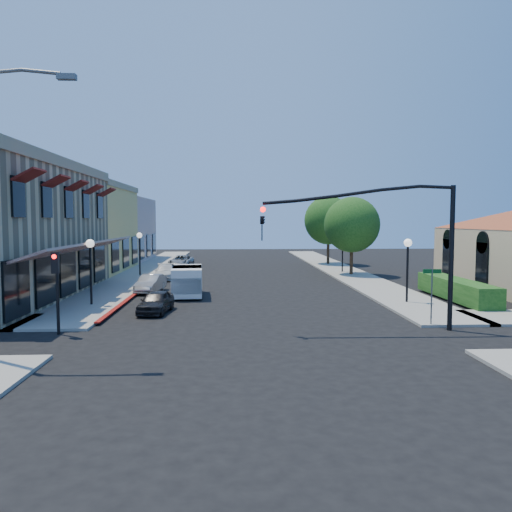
{
  "coord_description": "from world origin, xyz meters",
  "views": [
    {
      "loc": [
        -1.03,
        -18.57,
        4.58
      ],
      "look_at": [
        0.28,
        8.81,
        2.6
      ],
      "focal_mm": 35.0,
      "sensor_mm": 36.0,
      "label": 1
    }
  ],
  "objects_px": {
    "white_van": "(187,279)",
    "parked_car_d": "(181,261)",
    "lamppost_right_far": "(343,241)",
    "street_tree_b": "(328,220)",
    "secondary_signal": "(56,277)",
    "parked_car_c": "(165,272)",
    "street_name_sign": "(432,288)",
    "signal_mast_arm": "(401,232)",
    "lamppost_left_far": "(140,243)",
    "street_tree_a": "(352,225)",
    "lamppost_right_near": "(408,254)",
    "lamppost_left_near": "(90,255)",
    "parked_car_b": "(150,284)",
    "parked_car_a": "(156,302)"
  },
  "relations": [
    {
      "from": "lamppost_right_far",
      "to": "parked_car_d",
      "type": "bearing_deg",
      "value": 157.47
    },
    {
      "from": "lamppost_left_far",
      "to": "street_tree_b",
      "type": "bearing_deg",
      "value": 30.03
    },
    {
      "from": "signal_mast_arm",
      "to": "lamppost_right_near",
      "type": "xyz_separation_m",
      "value": [
        2.64,
        6.5,
        -1.35
      ]
    },
    {
      "from": "lamppost_right_far",
      "to": "street_name_sign",
      "type": "bearing_deg",
      "value": -92.63
    },
    {
      "from": "signal_mast_arm",
      "to": "street_name_sign",
      "type": "relative_size",
      "value": 3.2
    },
    {
      "from": "parked_car_b",
      "to": "parked_car_d",
      "type": "relative_size",
      "value": 0.82
    },
    {
      "from": "street_tree_a",
      "to": "street_name_sign",
      "type": "xyz_separation_m",
      "value": [
        -1.3,
        -19.8,
        -2.5
      ]
    },
    {
      "from": "signal_mast_arm",
      "to": "parked_car_a",
      "type": "height_order",
      "value": "signal_mast_arm"
    },
    {
      "from": "street_name_sign",
      "to": "lamppost_right_near",
      "type": "xyz_separation_m",
      "value": [
        1.0,
        5.8,
        1.04
      ]
    },
    {
      "from": "parked_car_b",
      "to": "white_van",
      "type": "bearing_deg",
      "value": -27.43
    },
    {
      "from": "parked_car_a",
      "to": "parked_car_d",
      "type": "xyz_separation_m",
      "value": [
        -1.19,
        24.01,
        0.03
      ]
    },
    {
      "from": "street_tree_a",
      "to": "parked_car_c",
      "type": "relative_size",
      "value": 1.67
    },
    {
      "from": "street_tree_b",
      "to": "street_name_sign",
      "type": "bearing_deg",
      "value": -92.5
    },
    {
      "from": "parked_car_c",
      "to": "parked_car_b",
      "type": "bearing_deg",
      "value": -95.38
    },
    {
      "from": "lamppost_left_near",
      "to": "parked_car_c",
      "type": "xyz_separation_m",
      "value": [
        2.3,
        12.0,
        -2.17
      ]
    },
    {
      "from": "lamppost_left_far",
      "to": "parked_car_c",
      "type": "distance_m",
      "value": 3.74
    },
    {
      "from": "parked_car_b",
      "to": "parked_car_a",
      "type": "bearing_deg",
      "value": -71.35
    },
    {
      "from": "white_van",
      "to": "parked_car_d",
      "type": "distance_m",
      "value": 18.87
    },
    {
      "from": "parked_car_d",
      "to": "signal_mast_arm",
      "type": "bearing_deg",
      "value": -61.27
    },
    {
      "from": "street_tree_a",
      "to": "signal_mast_arm",
      "type": "relative_size",
      "value": 0.81
    },
    {
      "from": "lamppost_left_far",
      "to": "lamppost_right_near",
      "type": "relative_size",
      "value": 1.0
    },
    {
      "from": "street_tree_b",
      "to": "lamppost_left_near",
      "type": "xyz_separation_m",
      "value": [
        -17.3,
        -24.0,
        -1.81
      ]
    },
    {
      "from": "lamppost_right_near",
      "to": "parked_car_a",
      "type": "relative_size",
      "value": 1.1
    },
    {
      "from": "lamppost_left_near",
      "to": "lamppost_right_far",
      "type": "relative_size",
      "value": 1.0
    },
    {
      "from": "signal_mast_arm",
      "to": "lamppost_left_near",
      "type": "xyz_separation_m",
      "value": [
        -14.36,
        6.5,
        -1.35
      ]
    },
    {
      "from": "lamppost_left_near",
      "to": "parked_car_d",
      "type": "bearing_deg",
      "value": 83.51
    },
    {
      "from": "street_tree_a",
      "to": "lamppost_left_near",
      "type": "distance_m",
      "value": 22.3
    },
    {
      "from": "parked_car_c",
      "to": "parked_car_d",
      "type": "distance_m",
      "value": 10.02
    },
    {
      "from": "lamppost_left_far",
      "to": "white_van",
      "type": "distance_m",
      "value": 11.85
    },
    {
      "from": "street_tree_a",
      "to": "parked_car_d",
      "type": "distance_m",
      "value": 17.21
    },
    {
      "from": "street_tree_a",
      "to": "lamppost_left_far",
      "type": "bearing_deg",
      "value": 180.0
    },
    {
      "from": "street_tree_b",
      "to": "lamppost_left_far",
      "type": "xyz_separation_m",
      "value": [
        -17.3,
        -10.0,
        -1.81
      ]
    },
    {
      "from": "street_name_sign",
      "to": "parked_car_a",
      "type": "relative_size",
      "value": 0.77
    },
    {
      "from": "secondary_signal",
      "to": "lamppost_left_near",
      "type": "bearing_deg",
      "value": 94.34
    },
    {
      "from": "parked_car_c",
      "to": "parked_car_d",
      "type": "bearing_deg",
      "value": 83.45
    },
    {
      "from": "lamppost_left_far",
      "to": "lamppost_right_near",
      "type": "height_order",
      "value": "same"
    },
    {
      "from": "street_tree_a",
      "to": "white_van",
      "type": "distance_m",
      "value": 16.79
    },
    {
      "from": "street_tree_b",
      "to": "secondary_signal",
      "type": "relative_size",
      "value": 2.11
    },
    {
      "from": "white_van",
      "to": "parked_car_a",
      "type": "relative_size",
      "value": 1.27
    },
    {
      "from": "lamppost_left_far",
      "to": "lamppost_right_far",
      "type": "distance_m",
      "value": 17.12
    },
    {
      "from": "street_tree_a",
      "to": "street_tree_b",
      "type": "xyz_separation_m",
      "value": [
        0.0,
        10.0,
        0.35
      ]
    },
    {
      "from": "lamppost_right_near",
      "to": "parked_car_b",
      "type": "height_order",
      "value": "lamppost_right_near"
    },
    {
      "from": "street_tree_b",
      "to": "street_name_sign",
      "type": "height_order",
      "value": "street_tree_b"
    },
    {
      "from": "parked_car_a",
      "to": "parked_car_b",
      "type": "bearing_deg",
      "value": 108.06
    },
    {
      "from": "secondary_signal",
      "to": "white_van",
      "type": "relative_size",
      "value": 0.81
    },
    {
      "from": "street_tree_b",
      "to": "secondary_signal",
      "type": "height_order",
      "value": "street_tree_b"
    },
    {
      "from": "secondary_signal",
      "to": "street_tree_b",
      "type": "bearing_deg",
      "value": 61.23
    },
    {
      "from": "parked_car_c",
      "to": "parked_car_d",
      "type": "height_order",
      "value": "parked_car_d"
    },
    {
      "from": "signal_mast_arm",
      "to": "lamppost_left_far",
      "type": "distance_m",
      "value": 25.07
    },
    {
      "from": "street_tree_b",
      "to": "parked_car_c",
      "type": "bearing_deg",
      "value": -141.34
    }
  ]
}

